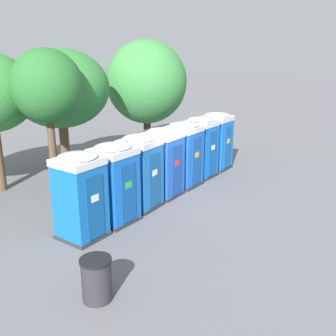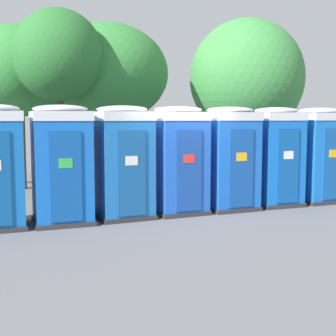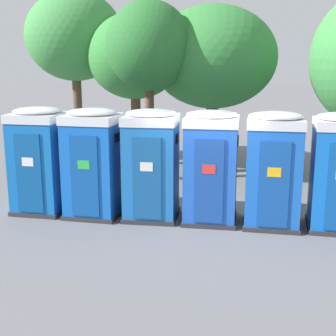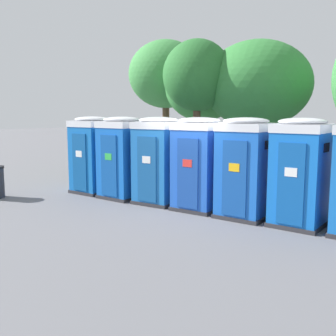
{
  "view_description": "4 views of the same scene",
  "coord_description": "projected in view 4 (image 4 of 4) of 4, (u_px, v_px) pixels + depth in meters",
  "views": [
    {
      "loc": [
        -9.73,
        -9.91,
        5.38
      ],
      "look_at": [
        0.29,
        -0.11,
        0.99
      ],
      "focal_mm": 42.0,
      "sensor_mm": 36.0,
      "label": 1
    },
    {
      "loc": [
        -2.6,
        -10.86,
        2.24
      ],
      "look_at": [
        -0.24,
        -0.2,
        1.09
      ],
      "focal_mm": 50.0,
      "sensor_mm": 36.0,
      "label": 2
    },
    {
      "loc": [
        2.66,
        -10.08,
        3.6
      ],
      "look_at": [
        -0.94,
        -0.32,
        1.21
      ],
      "focal_mm": 50.0,
      "sensor_mm": 36.0,
      "label": 3
    },
    {
      "loc": [
        7.0,
        -8.2,
        2.63
      ],
      "look_at": [
        -0.97,
        -0.33,
        1.08
      ],
      "focal_mm": 42.0,
      "sensor_mm": 36.0,
      "label": 4
    }
  ],
  "objects": [
    {
      "name": "street_tree_1",
      "position": [
        203.0,
        88.0,
        16.58
      ],
      "size": [
        3.2,
        3.2,
        5.18
      ],
      "color": "brown",
      "rests_on": "ground"
    },
    {
      "name": "ground_plane",
      "position": [
        201.0,
        208.0,
        11.0
      ],
      "size": [
        120.0,
        120.0,
        0.0
      ],
      "primitive_type": "plane",
      "color": "slate"
    },
    {
      "name": "portapotty_2",
      "position": [
        158.0,
        160.0,
        11.5
      ],
      "size": [
        1.44,
        1.42,
        2.54
      ],
      "color": "#2D2D33",
      "rests_on": "ground"
    },
    {
      "name": "portapotty_0",
      "position": [
        93.0,
        154.0,
        13.08
      ],
      "size": [
        1.37,
        1.37,
        2.54
      ],
      "color": "#2D2D33",
      "rests_on": "ground"
    },
    {
      "name": "portapotty_4",
      "position": [
        245.0,
        168.0,
        9.9
      ],
      "size": [
        1.39,
        1.37,
        2.54
      ],
      "color": "#2D2D33",
      "rests_on": "ground"
    },
    {
      "name": "street_tree_2",
      "position": [
        197.0,
        76.0,
        14.38
      ],
      "size": [
        2.53,
        2.53,
        5.32
      ],
      "color": "brown",
      "rests_on": "ground"
    },
    {
      "name": "street_tree_4",
      "position": [
        166.0,
        75.0,
        18.25
      ],
      "size": [
        3.46,
        3.46,
        6.0
      ],
      "color": "brown",
      "rests_on": "ground"
    },
    {
      "name": "portapotty_3",
      "position": [
        199.0,
        163.0,
        10.71
      ],
      "size": [
        1.4,
        1.4,
        2.54
      ],
      "color": "#2D2D33",
      "rests_on": "ground"
    },
    {
      "name": "portapotty_5",
      "position": [
        300.0,
        172.0,
        9.14
      ],
      "size": [
        1.32,
        1.35,
        2.54
      ],
      "color": "#2D2D33",
      "rests_on": "ground"
    },
    {
      "name": "street_tree_0",
      "position": [
        257.0,
        85.0,
        14.53
      ],
      "size": [
        3.98,
        3.98,
        5.31
      ],
      "color": "brown",
      "rests_on": "ground"
    },
    {
      "name": "portapotty_1",
      "position": [
        122.0,
        157.0,
        12.24
      ],
      "size": [
        1.39,
        1.36,
        2.54
      ],
      "color": "#2D2D33",
      "rests_on": "ground"
    }
  ]
}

